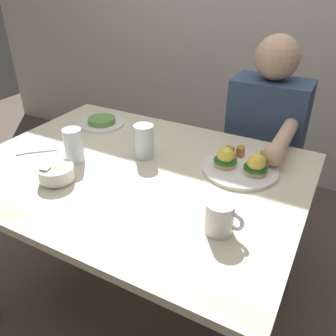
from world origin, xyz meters
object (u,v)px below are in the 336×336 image
at_px(fruit_bowl, 56,173).
at_px(side_plate, 102,122).
at_px(water_glass_far, 74,148).
at_px(fork, 34,152).
at_px(dining_table, 136,193).
at_px(water_glass_near, 144,143).
at_px(diner_person, 263,145).
at_px(coffee_mug, 220,217).
at_px(eggs_benedict_plate, 241,165).

xyz_separation_m(fruit_bowl, side_plate, (-0.16, 0.46, -0.02)).
bearing_deg(water_glass_far, fork, -172.24).
relative_size(dining_table, water_glass_near, 9.28).
bearing_deg(side_plate, dining_table, -36.64).
xyz_separation_m(fruit_bowl, fork, (-0.23, 0.11, -0.03)).
relative_size(fruit_bowl, water_glass_far, 0.92).
xyz_separation_m(side_plate, diner_person, (0.67, 0.34, -0.10)).
height_order(fork, side_plate, side_plate).
bearing_deg(fork, water_glass_near, 24.30).
xyz_separation_m(fruit_bowl, coffee_mug, (0.58, 0.02, 0.02)).
relative_size(water_glass_far, diner_person, 0.11).
bearing_deg(water_glass_near, water_glass_far, -143.30).
xyz_separation_m(eggs_benedict_plate, water_glass_far, (-0.57, -0.22, 0.03)).
relative_size(coffee_mug, fork, 0.88).
relative_size(dining_table, eggs_benedict_plate, 4.44).
height_order(water_glass_near, water_glass_far, same).
relative_size(coffee_mug, water_glass_near, 0.86).
bearing_deg(coffee_mug, side_plate, 149.52).
height_order(eggs_benedict_plate, water_glass_near, water_glass_near).
height_order(water_glass_far, diner_person, diner_person).
height_order(coffee_mug, side_plate, coffee_mug).
height_order(fork, water_glass_near, water_glass_near).
height_order(fruit_bowl, water_glass_far, water_glass_far).
bearing_deg(eggs_benedict_plate, water_glass_far, -158.61).
distance_m(eggs_benedict_plate, coffee_mug, 0.35).
bearing_deg(diner_person, fruit_bowl, -122.57).
bearing_deg(diner_person, dining_table, -118.22).
bearing_deg(eggs_benedict_plate, diner_person, 92.69).
height_order(dining_table, water_glass_near, water_glass_near).
bearing_deg(coffee_mug, fork, 173.49).
relative_size(side_plate, diner_person, 0.18).
xyz_separation_m(dining_table, coffee_mug, (0.40, -0.18, 0.16)).
height_order(fruit_bowl, side_plate, fruit_bowl).
bearing_deg(coffee_mug, diner_person, 95.35).
bearing_deg(fruit_bowl, coffee_mug, 1.92).
xyz_separation_m(dining_table, fork, (-0.42, -0.09, 0.11)).
distance_m(fork, water_glass_far, 0.20).
distance_m(water_glass_near, water_glass_far, 0.26).
height_order(eggs_benedict_plate, fork, eggs_benedict_plate).
xyz_separation_m(eggs_benedict_plate, fruit_bowl, (-0.53, -0.36, 0.01)).
relative_size(eggs_benedict_plate, fork, 2.13).
xyz_separation_m(eggs_benedict_plate, side_plate, (-0.69, 0.10, -0.01)).
relative_size(dining_table, water_glass_far, 9.25).
height_order(coffee_mug, water_glass_near, water_glass_near).
height_order(fruit_bowl, fork, fruit_bowl).
relative_size(water_glass_near, water_glass_far, 1.00).
relative_size(fruit_bowl, coffee_mug, 1.08).
relative_size(eggs_benedict_plate, water_glass_far, 2.08).
distance_m(water_glass_near, diner_person, 0.63).
bearing_deg(diner_person, side_plate, -153.14).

